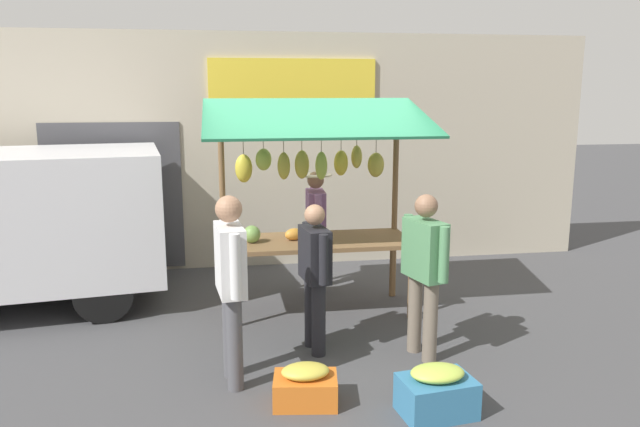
{
  "coord_description": "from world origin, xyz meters",
  "views": [
    {
      "loc": [
        1.08,
        6.93,
        2.61
      ],
      "look_at": [
        0.0,
        0.3,
        1.25
      ],
      "focal_mm": 34.76,
      "sensor_mm": 36.0,
      "label": 1
    }
  ],
  "objects_px": {
    "shopper_with_ponytail": "(231,276)",
    "shopper_in_striped_shirt": "(315,269)",
    "vendor_with_sunhat": "(316,222)",
    "shopper_in_grey_tee": "(424,265)",
    "market_stall": "(313,182)",
    "produce_crate_near": "(305,386)",
    "produce_crate_side": "(437,392)"
  },
  "relations": [
    {
      "from": "shopper_with_ponytail",
      "to": "produce_crate_side",
      "type": "relative_size",
      "value": 2.71
    },
    {
      "from": "produce_crate_near",
      "to": "produce_crate_side",
      "type": "distance_m",
      "value": 1.08
    },
    {
      "from": "produce_crate_near",
      "to": "shopper_in_striped_shirt",
      "type": "bearing_deg",
      "value": -103.04
    },
    {
      "from": "shopper_in_grey_tee",
      "to": "produce_crate_side",
      "type": "xyz_separation_m",
      "value": [
        0.24,
        1.1,
        -0.75
      ]
    },
    {
      "from": "market_stall",
      "to": "shopper_with_ponytail",
      "type": "bearing_deg",
      "value": 60.27
    },
    {
      "from": "shopper_with_ponytail",
      "to": "produce_crate_near",
      "type": "distance_m",
      "value": 1.14
    },
    {
      "from": "market_stall",
      "to": "shopper_in_grey_tee",
      "type": "bearing_deg",
      "value": 120.17
    },
    {
      "from": "market_stall",
      "to": "produce_crate_near",
      "type": "height_order",
      "value": "market_stall"
    },
    {
      "from": "shopper_in_striped_shirt",
      "to": "shopper_in_grey_tee",
      "type": "height_order",
      "value": "shopper_in_grey_tee"
    },
    {
      "from": "market_stall",
      "to": "produce_crate_side",
      "type": "bearing_deg",
      "value": 103.48
    },
    {
      "from": "shopper_with_ponytail",
      "to": "shopper_in_striped_shirt",
      "type": "height_order",
      "value": "shopper_with_ponytail"
    },
    {
      "from": "market_stall",
      "to": "shopper_in_grey_tee",
      "type": "xyz_separation_m",
      "value": [
        -0.86,
        1.48,
        -0.61
      ]
    },
    {
      "from": "vendor_with_sunhat",
      "to": "produce_crate_near",
      "type": "relative_size",
      "value": 2.71
    },
    {
      "from": "shopper_with_ponytail",
      "to": "shopper_in_striped_shirt",
      "type": "distance_m",
      "value": 1.02
    },
    {
      "from": "shopper_in_striped_shirt",
      "to": "produce_crate_near",
      "type": "distance_m",
      "value": 1.29
    },
    {
      "from": "vendor_with_sunhat",
      "to": "shopper_in_grey_tee",
      "type": "xyz_separation_m",
      "value": [
        -0.72,
        2.17,
        0.02
      ]
    },
    {
      "from": "produce_crate_side",
      "to": "shopper_in_grey_tee",
      "type": "bearing_deg",
      "value": -102.35
    },
    {
      "from": "shopper_with_ponytail",
      "to": "shopper_in_grey_tee",
      "type": "bearing_deg",
      "value": -88.27
    },
    {
      "from": "shopper_in_striped_shirt",
      "to": "produce_crate_near",
      "type": "xyz_separation_m",
      "value": [
        0.25,
        1.06,
        -0.7
      ]
    },
    {
      "from": "shopper_with_ponytail",
      "to": "shopper_in_grey_tee",
      "type": "xyz_separation_m",
      "value": [
        -1.86,
        -0.27,
        -0.06
      ]
    },
    {
      "from": "produce_crate_side",
      "to": "market_stall",
      "type": "bearing_deg",
      "value": -76.52
    },
    {
      "from": "vendor_with_sunhat",
      "to": "produce_crate_side",
      "type": "bearing_deg",
      "value": 11.25
    },
    {
      "from": "shopper_with_ponytail",
      "to": "produce_crate_side",
      "type": "distance_m",
      "value": 1.99
    },
    {
      "from": "shopper_in_striped_shirt",
      "to": "produce_crate_side",
      "type": "bearing_deg",
      "value": -159.14
    },
    {
      "from": "vendor_with_sunhat",
      "to": "shopper_in_grey_tee",
      "type": "relative_size",
      "value": 0.97
    },
    {
      "from": "shopper_in_striped_shirt",
      "to": "produce_crate_side",
      "type": "height_order",
      "value": "shopper_in_striped_shirt"
    },
    {
      "from": "market_stall",
      "to": "shopper_with_ponytail",
      "type": "height_order",
      "value": "market_stall"
    },
    {
      "from": "shopper_in_striped_shirt",
      "to": "produce_crate_near",
      "type": "height_order",
      "value": "shopper_in_striped_shirt"
    },
    {
      "from": "market_stall",
      "to": "shopper_in_grey_tee",
      "type": "relative_size",
      "value": 1.53
    },
    {
      "from": "shopper_with_ponytail",
      "to": "shopper_in_striped_shirt",
      "type": "xyz_separation_m",
      "value": [
        -0.83,
        -0.57,
        -0.15
      ]
    },
    {
      "from": "market_stall",
      "to": "shopper_in_grey_tee",
      "type": "distance_m",
      "value": 1.82
    },
    {
      "from": "market_stall",
      "to": "produce_crate_side",
      "type": "distance_m",
      "value": 2.98
    }
  ]
}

